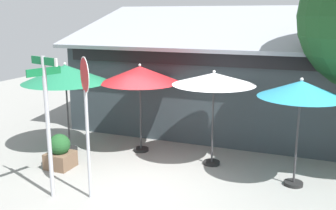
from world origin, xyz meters
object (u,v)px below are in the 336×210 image
object	(u,v)px
patio_umbrella_ivory_right	(214,80)
patio_umbrella_teal_far_right	(301,90)
street_sign_post	(47,114)
patio_umbrella_crimson_center	(140,75)
patio_umbrella_forest_green_left	(65,74)
stop_sign	(86,102)
sidewalk_planter	(60,152)

from	to	relation	value
patio_umbrella_ivory_right	patio_umbrella_teal_far_right	world-z (taller)	patio_umbrella_teal_far_right
patio_umbrella_teal_far_right	street_sign_post	bearing A→B (deg)	-152.95
street_sign_post	patio_umbrella_crimson_center	bearing A→B (deg)	80.11
street_sign_post	patio_umbrella_ivory_right	distance (m)	4.17
patio_umbrella_ivory_right	patio_umbrella_forest_green_left	bearing A→B (deg)	-173.97
stop_sign	patio_umbrella_forest_green_left	bearing A→B (deg)	132.98
sidewalk_planter	patio_umbrella_crimson_center	bearing A→B (deg)	53.33
patio_umbrella_ivory_right	sidewalk_planter	xyz separation A→B (m)	(-3.63, -1.66, -1.87)
patio_umbrella_ivory_right	patio_umbrella_teal_far_right	size ratio (longest dim) A/B	0.99
stop_sign	patio_umbrella_forest_green_left	xyz separation A→B (m)	(-2.22, 2.38, 0.13)
stop_sign	patio_umbrella_crimson_center	bearing A→B (deg)	94.06
patio_umbrella_teal_far_right	sidewalk_planter	size ratio (longest dim) A/B	2.80
stop_sign	patio_umbrella_ivory_right	bearing A→B (deg)	54.87
patio_umbrella_forest_green_left	patio_umbrella_teal_far_right	bearing A→B (deg)	-1.12
stop_sign	patio_umbrella_forest_green_left	distance (m)	3.25
street_sign_post	patio_umbrella_forest_green_left	xyz separation A→B (m)	(-1.42, 2.64, 0.40)
patio_umbrella_crimson_center	street_sign_post	bearing A→B (deg)	-99.89
patio_umbrella_teal_far_right	sidewalk_planter	xyz separation A→B (m)	(-5.76, -1.09, -1.85)
stop_sign	patio_umbrella_crimson_center	distance (m)	3.09
patio_umbrella_forest_green_left	patio_umbrella_crimson_center	bearing A→B (deg)	19.32
patio_umbrella_teal_far_right	sidewalk_planter	world-z (taller)	patio_umbrella_teal_far_right
patio_umbrella_forest_green_left	sidewalk_planter	size ratio (longest dim) A/B	2.85
stop_sign	sidewalk_planter	bearing A→B (deg)	144.67
patio_umbrella_forest_green_left	sidewalk_planter	distance (m)	2.28
patio_umbrella_crimson_center	sidewalk_planter	bearing A→B (deg)	-126.67
patio_umbrella_forest_green_left	patio_umbrella_ivory_right	world-z (taller)	patio_umbrella_forest_green_left
patio_umbrella_forest_green_left	sidewalk_planter	world-z (taller)	patio_umbrella_forest_green_left
patio_umbrella_forest_green_left	patio_umbrella_teal_far_right	xyz separation A→B (m)	(6.34, -0.12, 0.00)
patio_umbrella_forest_green_left	patio_umbrella_teal_far_right	size ratio (longest dim) A/B	1.02
patio_umbrella_ivory_right	stop_sign	bearing A→B (deg)	-125.13
stop_sign	patio_umbrella_crimson_center	xyz separation A→B (m)	(-0.22, 3.08, 0.12)
street_sign_post	stop_sign	distance (m)	0.88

